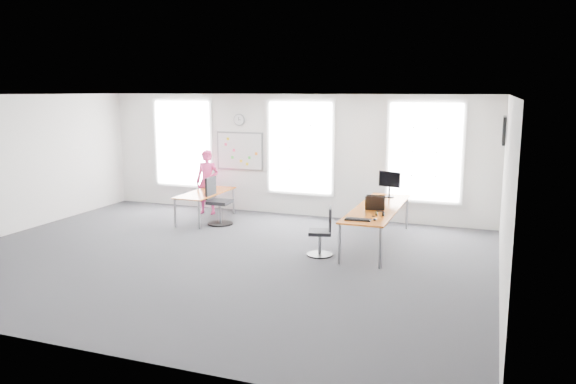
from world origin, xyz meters
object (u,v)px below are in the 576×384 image
at_px(desk_right, 378,210).
at_px(monitor, 389,182).
at_px(person, 207,182).
at_px(keyboard, 358,220).
at_px(headphones, 380,214).
at_px(desk_left, 205,194).
at_px(chair_left, 217,204).
at_px(chair_right, 323,235).

xyz_separation_m(desk_right, monitor, (0.02, 1.14, 0.39)).
relative_size(desk_right, monitor, 5.56).
height_order(person, keyboard, person).
bearing_deg(headphones, desk_right, 108.91).
height_order(keyboard, monitor, monitor).
bearing_deg(monitor, person, -163.86).
bearing_deg(keyboard, desk_right, 82.37).
xyz_separation_m(desk_left, monitor, (4.34, 0.38, 0.50)).
bearing_deg(chair_left, headphones, -108.72).
distance_m(desk_right, person, 4.82).
bearing_deg(desk_right, desk_left, 170.03).
relative_size(desk_left, chair_left, 1.70).
bearing_deg(desk_left, headphones, -18.82).
bearing_deg(chair_right, person, -138.51).
distance_m(desk_left, keyboard, 4.68).
xyz_separation_m(chair_left, person, (-0.76, 0.94, 0.33)).
height_order(chair_right, monitor, monitor).
xyz_separation_m(headphones, monitor, (-0.17, 1.92, 0.30)).
bearing_deg(person, headphones, -31.19).
bearing_deg(headphones, monitor, 100.05).
xyz_separation_m(chair_left, monitor, (3.87, 0.67, 0.64)).
relative_size(keyboard, headphones, 2.84).
bearing_deg(desk_left, person, 114.39).
bearing_deg(chair_left, chair_right, -119.10).
distance_m(person, keyboard, 5.25).
xyz_separation_m(person, keyboard, (4.51, -2.68, -0.02)).
relative_size(desk_left, monitor, 3.26).
distance_m(desk_left, chair_left, 0.57).
bearing_deg(chair_right, desk_right, 129.25).
xyz_separation_m(chair_left, keyboard, (3.75, -1.74, 0.30)).
distance_m(chair_right, chair_left, 3.43).
bearing_deg(monitor, desk_right, -71.66).
bearing_deg(person, desk_left, -72.36).
height_order(desk_right, person, person).
bearing_deg(desk_right, monitor, 88.95).
bearing_deg(person, chair_left, -57.76).
bearing_deg(desk_right, chair_right, -125.78).
distance_m(desk_left, monitor, 4.38).
distance_m(desk_right, monitor, 1.21).
bearing_deg(chair_left, desk_left, 56.30).
height_order(desk_right, desk_left, desk_right).
relative_size(desk_right, desk_left, 1.71).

